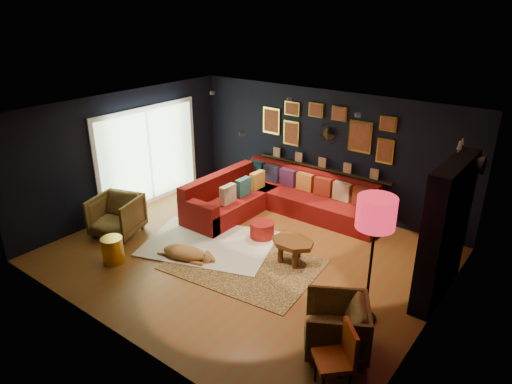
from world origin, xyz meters
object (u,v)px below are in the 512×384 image
Objects in this scene: gold_stool at (113,250)px; armchair_right at (336,324)px; coffee_table at (292,245)px; dog at (184,250)px; orange_chair at (340,354)px; armchair_left at (116,214)px; sectional at (276,199)px; pouf at (262,230)px; floor_lamp at (376,217)px.

armchair_right is at bearing 5.59° from gold_stool.
coffee_table is 0.73× the size of dog.
armchair_right reaches higher than dog.
orange_chair is at bearing -2.17° from gold_stool.
armchair_right is at bearing 166.22° from orange_chair.
coffee_table is 3.15m from gold_stool.
armchair_left is 1.84× the size of gold_stool.
sectional reaches higher than pouf.
coffee_table is at bearing -46.89° from sectional.
dog reaches higher than pouf.
armchair_right is at bearing -42.22° from coffee_table.
sectional reaches higher than armchair_right.
sectional is 2.61m from dog.
gold_stool is at bearing -59.39° from armchair_left.
coffee_table is at bearing 37.16° from gold_stool.
armchair_right is (3.06, -3.01, 0.09)m from sectional.
coffee_table is 2.89m from orange_chair.
floor_lamp is (4.21, 1.24, 1.40)m from gold_stool.
orange_chair is 1.82m from floor_lamp.
armchair_right is 0.73× the size of dog.
floor_lamp is (3.11, -2.18, 1.31)m from sectional.
armchair_left reaches higher than dog.
dog is at bearing 40.75° from gold_stool.
dog is (-0.62, -1.48, 0.01)m from pouf.
orange_chair is 0.46× the size of floor_lamp.
pouf is at bearing -156.23° from armchair_right.
sectional is 1.22m from pouf.
floor_lamp is at bearing -12.32° from armchair_left.
armchair_right is at bearing -35.98° from pouf.
gold_stool is 4.53m from orange_chair.
floor_lamp reaches higher than armchair_left.
coffee_table is 1.00× the size of armchair_right.
dog is at bearing -127.45° from armchair_right.
armchair_right is 0.69m from orange_chair.
coffee_table is 2.23m from armchair_right.
coffee_table is 3.54m from armchair_left.
armchair_left is 4.99m from armchair_right.
floor_lamp is at bearing -34.96° from sectional.
armchair_left is 0.78× the size of dog.
armchair_left is at bearing -144.66° from orange_chair.
gold_stool is 0.53× the size of orange_chair.
orange_chair reaches higher than armchair_left.
orange_chair is at bearing -33.30° from dog.
sectional reaches higher than coffee_table.
orange_chair is at bearing 1.17° from armchair_right.
pouf is 0.54× the size of armchair_left.
gold_stool is at bearing -163.59° from floor_lamp.
sectional is at bearing 72.20° from gold_stool.
armchair_left is (-2.38, -1.58, 0.25)m from pouf.
coffee_table is 0.94× the size of armchair_left.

